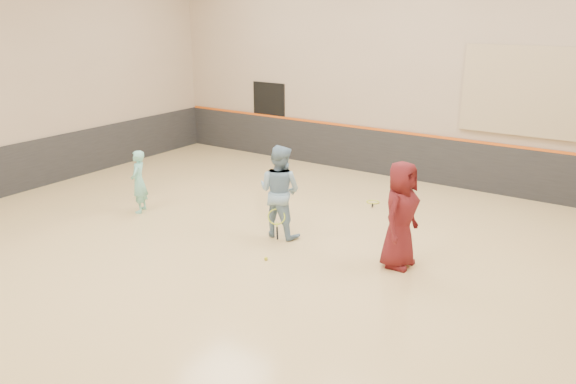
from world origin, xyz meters
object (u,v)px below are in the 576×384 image
Objects in this scene: girl at (139,182)px; spare_racket at (373,201)px; instructor at (280,191)px; young_man at (400,215)px.

spare_racket is at bearing 100.96° from girl.
girl reaches higher than spare_racket.
girl is at bearing 7.94° from instructor.
girl is 5.29m from spare_racket.
instructor reaches higher than girl.
spare_racket is (0.69, 2.80, -0.87)m from instructor.
young_man reaches higher than spare_racket.
young_man is at bearing 178.12° from instructor.
instructor is 0.97× the size of young_man.
young_man is at bearing 66.68° from girl.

